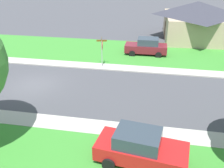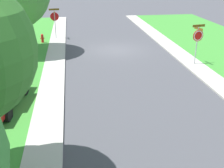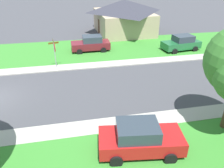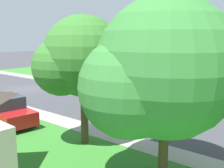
# 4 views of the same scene
# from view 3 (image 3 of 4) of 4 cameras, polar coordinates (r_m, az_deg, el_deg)

# --- Properties ---
(sidewalk_east) EXTENTS (1.40, 56.00, 0.10)m
(sidewalk_east) POSITION_cam_3_polar(r_m,az_deg,el_deg) (15.00, 15.25, -8.16)
(sidewalk_east) COLOR #ADA89E
(sidewalk_east) RESTS_ON ground
(sidewalk_west) EXTENTS (1.40, 56.00, 0.10)m
(sidewalk_west) POSITION_cam_3_polar(r_m,az_deg,el_deg) (22.67, 5.23, 5.57)
(sidewalk_west) COLOR #ADA89E
(sidewalk_west) RESTS_ON ground
(lawn_west) EXTENTS (8.00, 56.00, 0.08)m
(lawn_west) POSITION_cam_3_polar(r_m,az_deg,el_deg) (26.92, 2.45, 9.32)
(lawn_west) COLOR #38842D
(lawn_west) RESTS_ON ground
(stop_sign_far_corner) EXTENTS (0.91, 0.91, 2.77)m
(stop_sign_far_corner) POSITION_cam_3_polar(r_m,az_deg,el_deg) (21.27, -14.47, 8.56)
(stop_sign_far_corner) COLOR #9E9EA3
(stop_sign_far_corner) RESTS_ON ground
(car_green_near_corner) EXTENTS (2.44, 4.49, 1.76)m
(car_green_near_corner) POSITION_cam_3_polar(r_m,az_deg,el_deg) (26.93, 17.35, 9.96)
(car_green_near_corner) COLOR #1E6033
(car_green_near_corner) RESTS_ON ground
(car_red_far_down_street) EXTENTS (2.46, 4.50, 1.76)m
(car_red_far_down_street) POSITION_cam_3_polar(r_m,az_deg,el_deg) (11.78, 7.15, -13.64)
(car_red_far_down_street) COLOR red
(car_red_far_down_street) RESTS_ON ground
(car_maroon_behind_trees) EXTENTS (2.09, 4.33, 1.76)m
(car_maroon_behind_trees) POSITION_cam_3_polar(r_m,az_deg,el_deg) (25.66, -5.42, 10.23)
(car_maroon_behind_trees) COLOR maroon
(car_maroon_behind_trees) RESTS_ON ground
(house_left_setback) EXTENTS (9.35, 8.20, 4.60)m
(house_left_setback) POSITION_cam_3_polar(r_m,az_deg,el_deg) (32.93, 3.01, 16.99)
(house_left_setback) COLOR tan
(house_left_setback) RESTS_ON ground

